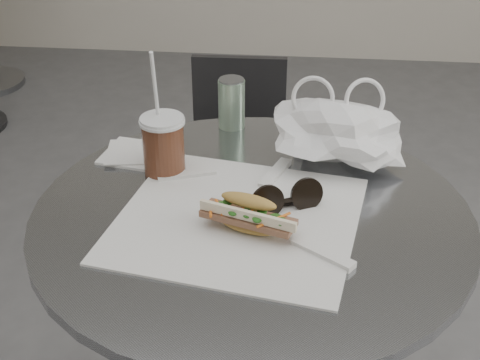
# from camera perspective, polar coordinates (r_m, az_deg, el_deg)

# --- Properties ---
(cafe_table) EXTENTS (0.76, 0.76, 0.74)m
(cafe_table) POSITION_cam_1_polar(r_m,az_deg,el_deg) (1.32, 0.92, -12.67)
(cafe_table) COLOR slate
(cafe_table) RESTS_ON ground
(chair_far) EXTENTS (0.36, 0.37, 0.68)m
(chair_far) POSITION_cam_1_polar(r_m,az_deg,el_deg) (2.05, -0.34, -0.75)
(chair_far) COLOR #2B2B2D
(chair_far) RESTS_ON ground
(sandwich_paper) EXTENTS (0.45, 0.44, 0.00)m
(sandwich_paper) POSITION_cam_1_polar(r_m,az_deg,el_deg) (1.13, -0.20, -3.33)
(sandwich_paper) COLOR white
(sandwich_paper) RESTS_ON cafe_table
(banh_mi) EXTENTS (0.20, 0.13, 0.07)m
(banh_mi) POSITION_cam_1_polar(r_m,az_deg,el_deg) (1.08, 0.72, -2.97)
(banh_mi) COLOR gold
(banh_mi) RESTS_ON sandwich_paper
(iced_coffee) EXTENTS (0.08, 0.08, 0.25)m
(iced_coffee) POSITION_cam_1_polar(r_m,az_deg,el_deg) (1.25, -6.55, 3.03)
(iced_coffee) COLOR brown
(iced_coffee) RESTS_ON cafe_table
(sunglasses) EXTENTS (0.13, 0.08, 0.06)m
(sunglasses) POSITION_cam_1_polar(r_m,az_deg,el_deg) (1.14, 3.99, -1.71)
(sunglasses) COLOR black
(sunglasses) RESTS_ON cafe_table
(plastic_bag) EXTENTS (0.25, 0.20, 0.12)m
(plastic_bag) POSITION_cam_1_polar(r_m,az_deg,el_deg) (1.29, 8.24, 3.88)
(plastic_bag) COLOR white
(plastic_bag) RESTS_ON cafe_table
(napkin_stack) EXTENTS (0.13, 0.13, 0.01)m
(napkin_stack) POSITION_cam_1_polar(r_m,az_deg,el_deg) (1.34, -9.06, 2.27)
(napkin_stack) COLOR white
(napkin_stack) RESTS_ON cafe_table
(drink_can) EXTENTS (0.06, 0.06, 0.11)m
(drink_can) POSITION_cam_1_polar(r_m,az_deg,el_deg) (1.42, -0.73, 6.58)
(drink_can) COLOR #55925E
(drink_can) RESTS_ON cafe_table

